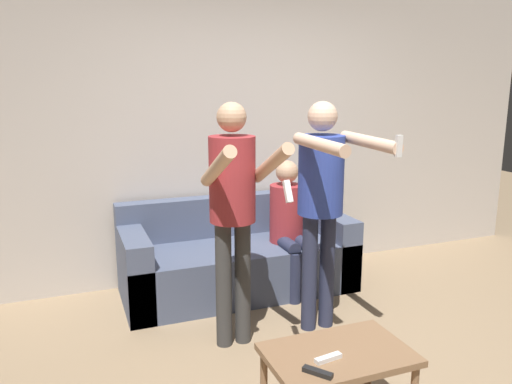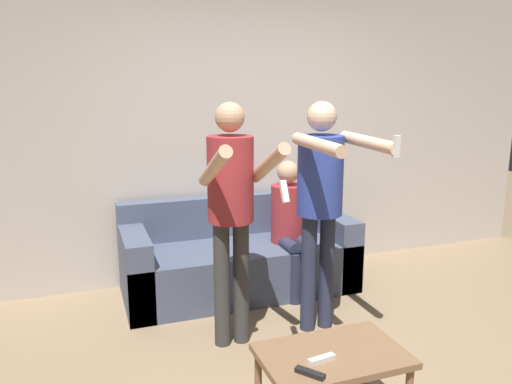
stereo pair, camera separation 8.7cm
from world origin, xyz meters
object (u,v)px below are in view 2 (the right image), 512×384
at_px(couch, 238,259).
at_px(remote_near, 310,373).
at_px(coffee_table, 332,361).
at_px(person_standing_right, 322,190).
at_px(remote_far, 322,359).
at_px(person_seated, 291,222).
at_px(person_standing_left, 232,200).

bearing_deg(couch, remote_near, -98.24).
bearing_deg(couch, coffee_table, -92.82).
height_order(person_standing_right, remote_far, person_standing_right).
distance_m(person_standing_right, person_seated, 0.84).
height_order(person_standing_left, remote_near, person_standing_left).
relative_size(person_standing_left, person_seated, 1.46).
relative_size(person_standing_left, remote_far, 10.82).
distance_m(person_standing_right, remote_far, 1.31).
bearing_deg(coffee_table, remote_near, -143.67).
bearing_deg(person_standing_right, person_seated, 82.88).
bearing_deg(remote_far, person_seated, 71.11).
distance_m(couch, remote_near, 2.04).
height_order(coffee_table, remote_far, remote_far).
distance_m(remote_near, remote_far, 0.14).
relative_size(person_standing_right, person_seated, 1.46).
height_order(couch, person_standing_right, person_standing_right).
bearing_deg(person_standing_right, coffee_table, -113.21).
relative_size(couch, person_standing_left, 1.18).
distance_m(person_seated, coffee_table, 1.79).
bearing_deg(coffee_table, couch, 87.18).
bearing_deg(person_seated, remote_near, -111.02).
xyz_separation_m(person_standing_right, remote_far, (-0.51, -1.03, -0.62)).
xyz_separation_m(person_seated, coffee_table, (-0.51, -1.70, -0.25)).
distance_m(coffee_table, remote_far, 0.12).
bearing_deg(person_seated, coffee_table, -106.69).
height_order(person_standing_right, remote_near, person_standing_right).
height_order(person_seated, remote_far, person_seated).
bearing_deg(remote_far, couch, 84.57).
bearing_deg(person_standing_right, couch, 110.15).
relative_size(coffee_table, remote_near, 5.29).
bearing_deg(person_standing_left, remote_near, -88.24).
xyz_separation_m(couch, remote_near, (-0.29, -2.02, 0.15)).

